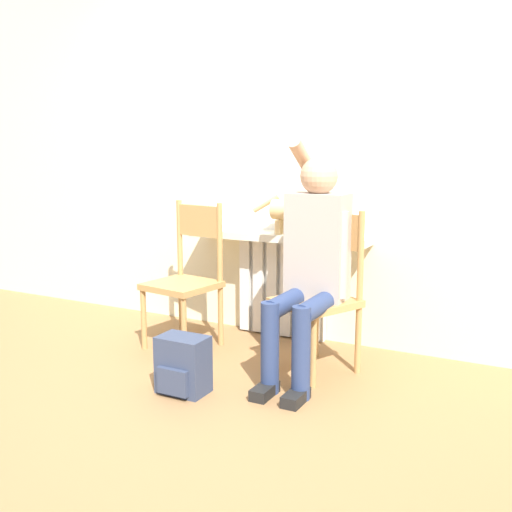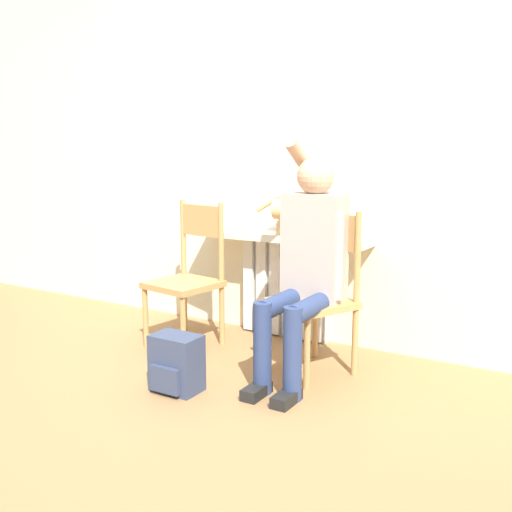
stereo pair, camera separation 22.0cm
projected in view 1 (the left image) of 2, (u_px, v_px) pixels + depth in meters
The scene contains 10 objects.
ground_plane at pixel (189, 394), 3.21m from camera, with size 12.00×12.00×0.00m, color olive.
wall_with_window at pixel (287, 140), 4.04m from camera, with size 7.00×0.06×2.70m.
radiator at pixel (281, 288), 4.15m from camera, with size 0.64×0.08×0.69m.
windowsill at pixel (277, 236), 4.02m from camera, with size 1.27×0.24×0.05m.
window_glass at pixel (285, 155), 4.03m from camera, with size 1.22×0.01×1.03m.
chair_left at pixel (187, 276), 3.92m from camera, with size 0.46×0.46×0.95m.
chair_right at pixel (321, 292), 3.48m from camera, with size 0.54×0.54×0.95m.
person at pixel (312, 258), 3.36m from camera, with size 0.36×0.98×1.37m.
cat at pixel (296, 211), 3.88m from camera, with size 0.53×0.14×0.27m.
backpack at pixel (183, 365), 3.20m from camera, with size 0.26×0.20×0.31m.
Camera 1 is at (1.73, -2.51, 1.30)m, focal length 42.00 mm.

